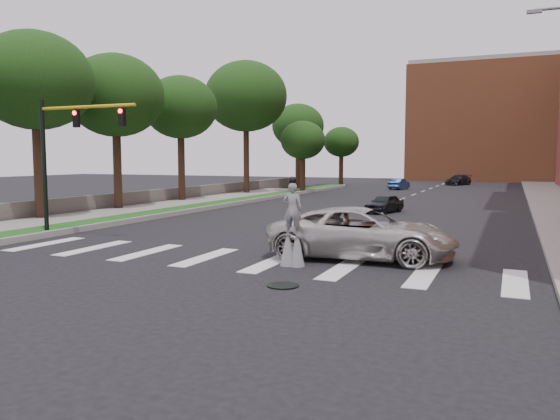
# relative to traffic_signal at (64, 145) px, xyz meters

# --- Properties ---
(ground_plane) EXTENTS (160.00, 160.00, 0.00)m
(ground_plane) POSITION_rel_traffic_signal_xyz_m (9.78, -3.00, -4.15)
(ground_plane) COLOR black
(ground_plane) RESTS_ON ground
(grass_median) EXTENTS (2.00, 60.00, 0.25)m
(grass_median) POSITION_rel_traffic_signal_xyz_m (-1.72, 17.00, -4.03)
(grass_median) COLOR #164914
(grass_median) RESTS_ON ground
(median_curb) EXTENTS (0.20, 60.00, 0.28)m
(median_curb) POSITION_rel_traffic_signal_xyz_m (-0.67, 17.00, -4.01)
(median_curb) COLOR gray
(median_curb) RESTS_ON ground
(sidewalk_left) EXTENTS (4.00, 60.00, 0.18)m
(sidewalk_left) POSITION_rel_traffic_signal_xyz_m (-4.72, 7.00, -4.06)
(sidewalk_left) COLOR gray
(sidewalk_left) RESTS_ON ground
(stone_wall) EXTENTS (0.50, 56.00, 1.10)m
(stone_wall) POSITION_rel_traffic_signal_xyz_m (-7.22, 19.00, -3.60)
(stone_wall) COLOR #555049
(stone_wall) RESTS_ON ground
(manhole) EXTENTS (0.90, 0.90, 0.04)m
(manhole) POSITION_rel_traffic_signal_xyz_m (12.78, -5.00, -4.13)
(manhole) COLOR black
(manhole) RESTS_ON ground
(building_backdrop) EXTENTS (26.00, 14.00, 18.00)m
(building_backdrop) POSITION_rel_traffic_signal_xyz_m (15.78, 75.00, 4.85)
(building_backdrop) COLOR #AD5D36
(building_backdrop) RESTS_ON ground
(traffic_signal) EXTENTS (5.30, 0.23, 6.20)m
(traffic_signal) POSITION_rel_traffic_signal_xyz_m (0.00, 0.00, 0.00)
(traffic_signal) COLOR black
(traffic_signal) RESTS_ON ground
(stilt_performer) EXTENTS (0.84, 0.56, 2.98)m
(stilt_performer) POSITION_rel_traffic_signal_xyz_m (11.96, -2.22, -2.96)
(stilt_performer) COLOR black
(stilt_performer) RESTS_ON ground
(suv_crossing) EXTENTS (6.75, 3.43, 1.83)m
(suv_crossing) POSITION_rel_traffic_signal_xyz_m (13.75, 0.00, -3.24)
(suv_crossing) COLOR beige
(suv_crossing) RESTS_ON ground
(car_near) EXTENTS (2.28, 3.80, 1.21)m
(car_near) POSITION_rel_traffic_signal_xyz_m (10.92, 16.59, -3.54)
(car_near) COLOR black
(car_near) RESTS_ON ground
(car_mid) EXTENTS (1.90, 3.92, 1.24)m
(car_mid) POSITION_rel_traffic_signal_xyz_m (6.71, 43.58, -3.53)
(car_mid) COLOR navy
(car_mid) RESTS_ON ground
(car_far) EXTENTS (3.44, 4.97, 1.34)m
(car_far) POSITION_rel_traffic_signal_xyz_m (12.00, 56.58, -3.48)
(car_far) COLOR black
(car_far) RESTS_ON ground
(tree_1) EXTENTS (6.49, 6.49, 10.67)m
(tree_1) POSITION_rel_traffic_signal_xyz_m (-6.32, 4.42, 3.72)
(tree_1) COLOR black
(tree_1) RESTS_ON ground
(tree_2) EXTENTS (6.54, 6.54, 10.55)m
(tree_2) POSITION_rel_traffic_signal_xyz_m (-6.22, 11.07, 3.58)
(tree_2) COLOR black
(tree_2) RESTS_ON ground
(tree_3) EXTENTS (5.91, 5.91, 10.15)m
(tree_3) POSITION_rel_traffic_signal_xyz_m (-6.18, 18.82, 3.44)
(tree_3) COLOR black
(tree_3) RESTS_ON ground
(tree_4) EXTENTS (8.05, 8.05, 12.97)m
(tree_4) POSITION_rel_traffic_signal_xyz_m (-5.60, 29.39, 5.37)
(tree_4) COLOR black
(tree_4) RESTS_ON ground
(tree_5) EXTENTS (6.22, 6.22, 10.02)m
(tree_5) POSITION_rel_traffic_signal_xyz_m (-5.23, 42.43, 3.19)
(tree_5) COLOR black
(tree_5) RESTS_ON ground
(tree_6) EXTENTS (4.59, 4.59, 7.34)m
(tree_6) POSITION_rel_traffic_signal_xyz_m (-1.26, 33.60, 1.19)
(tree_6) COLOR black
(tree_6) RESTS_ON ground
(tree_7) EXTENTS (4.55, 4.55, 7.55)m
(tree_7) POSITION_rel_traffic_signal_xyz_m (-1.86, 49.19, 1.41)
(tree_7) COLOR black
(tree_7) RESTS_ON ground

